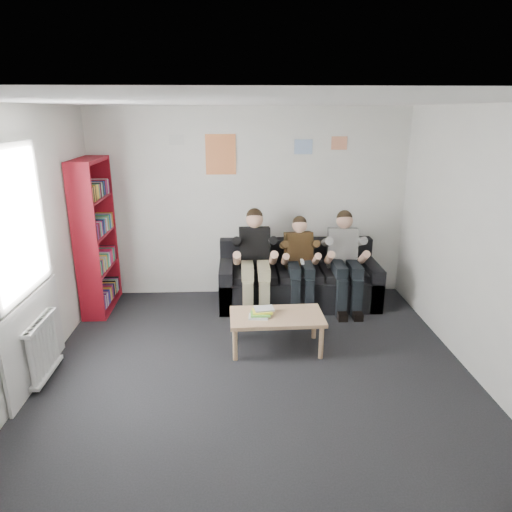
{
  "coord_description": "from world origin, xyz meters",
  "views": [
    {
      "loc": [
        -0.17,
        -3.97,
        2.63
      ],
      "look_at": [
        0.04,
        1.3,
        0.94
      ],
      "focal_mm": 32.0,
      "sensor_mm": 36.0,
      "label": 1
    }
  ],
  "objects": [
    {
      "name": "bookshelf",
      "position": [
        -2.07,
        1.99,
        1.03
      ],
      "size": [
        0.31,
        0.92,
        2.05
      ],
      "rotation": [
        0.0,
        0.0,
        0.02
      ],
      "color": "maroon",
      "rests_on": "ground"
    },
    {
      "name": "person_right",
      "position": [
        1.29,
        1.88,
        0.67
      ],
      "size": [
        0.41,
        0.87,
        1.34
      ],
      "rotation": [
        0.0,
        0.0,
        -0.11
      ],
      "color": "white",
      "rests_on": "sofa"
    },
    {
      "name": "poster_sign",
      "position": [
        -1.0,
        2.49,
        2.25
      ],
      "size": [
        0.2,
        0.01,
        0.14
      ],
      "primitive_type": "cube",
      "color": "silver",
      "rests_on": "room_shell"
    },
    {
      "name": "room_shell",
      "position": [
        0.0,
        0.0,
        1.35
      ],
      "size": [
        5.0,
        5.0,
        5.0
      ],
      "color": "black",
      "rests_on": "ground"
    },
    {
      "name": "person_left",
      "position": [
        0.05,
        1.88,
        0.68
      ],
      "size": [
        0.43,
        0.91,
        1.37
      ],
      "rotation": [
        0.0,
        0.0,
        0.01
      ],
      "color": "black",
      "rests_on": "sofa"
    },
    {
      "name": "game_cases",
      "position": [
        0.08,
        0.72,
        0.46
      ],
      "size": [
        0.29,
        0.26,
        0.07
      ],
      "rotation": [
        0.0,
        0.0,
        -0.07
      ],
      "color": "silver",
      "rests_on": "coffee_table"
    },
    {
      "name": "poster_blue",
      "position": [
        0.75,
        2.49,
        2.15
      ],
      "size": [
        0.25,
        0.01,
        0.2
      ],
      "primitive_type": "cube",
      "color": "#3D7DD1",
      "rests_on": "room_shell"
    },
    {
      "name": "sofa",
      "position": [
        0.67,
        2.08,
        0.31
      ],
      "size": [
        2.21,
        0.9,
        0.85
      ],
      "color": "black",
      "rests_on": "ground"
    },
    {
      "name": "window",
      "position": [
        -2.22,
        0.2,
        1.03
      ],
      "size": [
        0.05,
        1.3,
        2.36
      ],
      "color": "white",
      "rests_on": "room_shell"
    },
    {
      "name": "coffee_table",
      "position": [
        0.25,
        0.72,
        0.37
      ],
      "size": [
        1.05,
        0.58,
        0.42
      ],
      "rotation": [
        0.0,
        0.0,
        0.03
      ],
      "color": "#DCAC7F",
      "rests_on": "ground"
    },
    {
      "name": "person_middle",
      "position": [
        0.67,
        1.88,
        0.64
      ],
      "size": [
        0.37,
        0.8,
        1.27
      ],
      "rotation": [
        0.0,
        0.0,
        0.15
      ],
      "color": "#533A1B",
      "rests_on": "sofa"
    },
    {
      "name": "poster_large",
      "position": [
        -0.4,
        2.49,
        2.05
      ],
      "size": [
        0.42,
        0.01,
        0.55
      ],
      "primitive_type": "cube",
      "color": "#EDC153",
      "rests_on": "room_shell"
    },
    {
      "name": "radiator",
      "position": [
        -2.15,
        0.2,
        0.35
      ],
      "size": [
        0.1,
        0.64,
        0.6
      ],
      "color": "white",
      "rests_on": "ground"
    },
    {
      "name": "poster_pink",
      "position": [
        1.25,
        2.49,
        2.2
      ],
      "size": [
        0.22,
        0.01,
        0.18
      ],
      "primitive_type": "cube",
      "color": "#C83E7D",
      "rests_on": "room_shell"
    }
  ]
}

